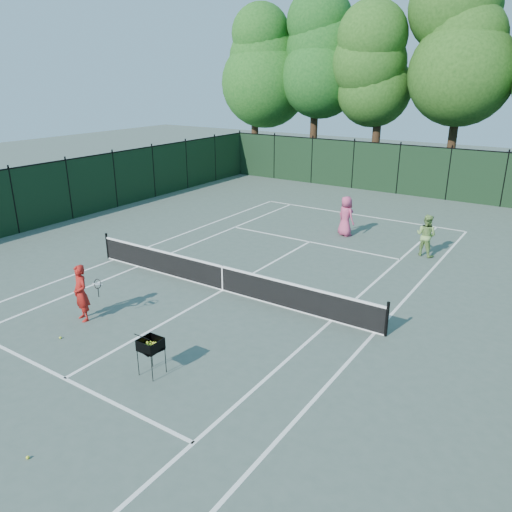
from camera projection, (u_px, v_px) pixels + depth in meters
The scene contains 22 objects.
ground at pixel (223, 290), 17.20m from camera, with size 90.00×90.00×0.00m, color #47564C.
sideline_doubles_left at pixel (114, 260), 20.05m from camera, with size 0.10×23.77×0.01m, color white.
sideline_doubles_right at pixel (375, 333), 14.34m from camera, with size 0.10×23.77×0.01m, color white.
sideline_singles_left at pixel (138, 266), 19.33m from camera, with size 0.10×23.77×0.01m, color white.
sideline_singles_right at pixel (331, 321), 15.06m from camera, with size 0.10×23.77×0.01m, color white.
baseline_far at pixel (358, 215), 26.51m from camera, with size 10.97×0.10×0.01m, color white.
service_line_near at pixel (64, 378), 12.18m from camera, with size 8.23×0.10×0.01m, color white.
service_line_far at pixel (310, 242), 22.21m from camera, with size 8.23×0.10×0.01m, color white.
center_service_line at pixel (223, 290), 17.19m from camera, with size 0.10×12.80×0.01m, color white.
tennis_net at pixel (222, 277), 17.03m from camera, with size 11.69×0.09×1.06m.
fence_far at pixel (398, 170), 30.79m from camera, with size 24.00×0.05×3.00m, color black.
fence_left at pixel (14, 202), 22.92m from camera, with size 0.05×36.00×3.00m, color black.
tree_0 at pixel (255, 59), 38.02m from camera, with size 6.40×6.40×13.14m.
tree_1 at pixel (317, 50), 35.63m from camera, with size 6.80×6.80×13.98m.
tree_2 at pixel (382, 64), 33.20m from camera, with size 6.00×6.00×12.40m.
tree_3 at pixel (465, 40), 30.56m from camera, with size 7.00×7.00×14.45m.
coach at pixel (81, 293), 14.84m from camera, with size 1.04×0.57×1.75m.
player_pink at pixel (346, 216), 22.79m from camera, with size 1.06×0.91×1.84m.
player_green at pixel (426, 235), 20.24m from camera, with size 0.97×0.83×1.74m.
ball_hopper at pixel (151, 345), 12.10m from camera, with size 0.59×0.59×0.97m.
loose_ball_near_cart at pixel (28, 457), 9.62m from camera, with size 0.07×0.07×0.07m, color yellow.
loose_ball_midcourt at pixel (60, 338), 14.02m from camera, with size 0.07×0.07×0.07m, color #C7E62F.
Camera 1 is at (9.68, -12.50, 6.97)m, focal length 35.00 mm.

